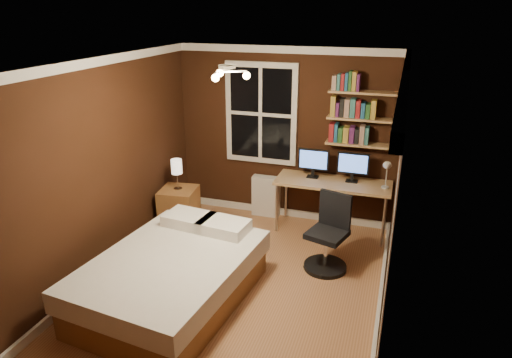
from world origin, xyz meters
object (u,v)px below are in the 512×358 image
(office_chair, at_px, (328,241))
(monitor_right, at_px, (353,167))
(bed, at_px, (173,277))
(desk, at_px, (333,186))
(radiator, at_px, (266,196))
(nightstand, at_px, (179,209))
(monitor_left, at_px, (313,163))
(bedside_lamp, at_px, (177,175))
(desk_lamp, at_px, (386,174))

(office_chair, bearing_deg, monitor_right, 100.28)
(bed, relative_size, desk, 1.36)
(monitor_right, bearing_deg, radiator, 174.43)
(radiator, height_order, desk, desk)
(nightstand, relative_size, monitor_left, 1.42)
(monitor_left, relative_size, monitor_right, 1.00)
(bedside_lamp, height_order, desk, bedside_lamp)
(bed, relative_size, monitor_left, 5.01)
(office_chair, bearing_deg, desk, 113.75)
(bedside_lamp, bearing_deg, radiator, 37.73)
(desk, bearing_deg, bed, -121.49)
(monitor_left, xyz_separation_m, office_chair, (0.42, -1.06, -0.60))
(monitor_right, xyz_separation_m, desk_lamp, (0.45, -0.18, 0.01))
(monitor_right, bearing_deg, desk, -162.02)
(desk, bearing_deg, radiator, 168.82)
(monitor_right, bearing_deg, desk_lamp, -21.80)
(desk, bearing_deg, monitor_right, 17.98)
(desk_lamp, bearing_deg, radiator, 169.97)
(nightstand, xyz_separation_m, desk, (2.06, 0.61, 0.38))
(nightstand, bearing_deg, radiator, 30.44)
(monitor_left, distance_m, desk_lamp, 1.01)
(bedside_lamp, height_order, office_chair, bedside_lamp)
(nightstand, height_order, desk_lamp, desk_lamp)
(monitor_right, bearing_deg, bed, -124.93)
(nightstand, xyz_separation_m, radiator, (1.04, 0.81, 0.01))
(radiator, bearing_deg, nightstand, -142.27)
(office_chair, bearing_deg, radiator, 150.57)
(nightstand, distance_m, monitor_right, 2.49)
(bedside_lamp, xyz_separation_m, desk_lamp, (2.75, 0.50, 0.14))
(nightstand, bearing_deg, monitor_left, 13.93)
(desk_lamp, bearing_deg, monitor_left, 169.73)
(bed, bearing_deg, nightstand, 121.03)
(desk, relative_size, desk_lamp, 3.57)
(monitor_left, bearing_deg, bedside_lamp, -158.78)
(bed, bearing_deg, monitor_left, 71.69)
(bed, bearing_deg, office_chair, 45.66)
(bed, height_order, bedside_lamp, bedside_lamp)
(bedside_lamp, bearing_deg, monitor_left, 21.22)
(office_chair, bearing_deg, desk_lamp, 73.94)
(bed, distance_m, monitor_left, 2.57)
(bedside_lamp, bearing_deg, desk, 16.36)
(bed, height_order, nightstand, bed)
(radiator, relative_size, monitor_right, 1.46)
(nightstand, xyz_separation_m, monitor_right, (2.30, 0.68, 0.65))
(radiator, bearing_deg, office_chair, -46.11)
(bed, distance_m, desk_lamp, 2.98)
(radiator, height_order, monitor_left, monitor_left)
(monitor_right, xyz_separation_m, office_chair, (-0.12, -1.06, -0.60))
(desk, bearing_deg, office_chair, -82.92)
(monitor_left, bearing_deg, office_chair, -68.32)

